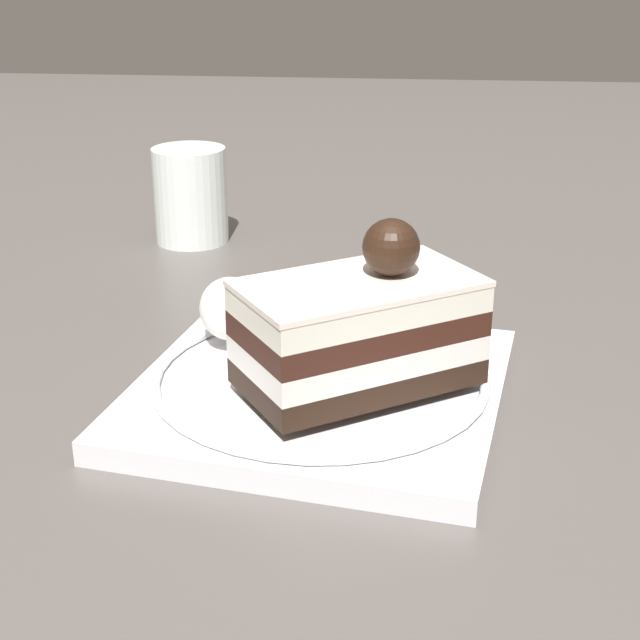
% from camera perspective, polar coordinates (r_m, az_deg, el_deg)
% --- Properties ---
extents(ground_plane, '(2.40, 2.40, 0.00)m').
position_cam_1_polar(ground_plane, '(0.55, -0.70, -4.25)').
color(ground_plane, '#534D4A').
extents(dessert_plate, '(0.23, 0.23, 0.02)m').
position_cam_1_polar(dessert_plate, '(0.53, 0.00, -3.98)').
color(dessert_plate, white).
rests_on(dessert_plate, ground_plane).
extents(cake_slice, '(0.14, 0.12, 0.09)m').
position_cam_1_polar(cake_slice, '(0.50, 2.39, -0.45)').
color(cake_slice, black).
rests_on(cake_slice, dessert_plate).
extents(whipped_cream_dollop, '(0.04, 0.04, 0.04)m').
position_cam_1_polar(whipped_cream_dollop, '(0.56, -5.36, 0.68)').
color(whipped_cream_dollop, white).
rests_on(whipped_cream_dollop, dessert_plate).
extents(fork, '(0.08, 0.09, 0.00)m').
position_cam_1_polar(fork, '(0.59, 2.45, -0.03)').
color(fork, silver).
rests_on(fork, dessert_plate).
extents(drink_glass_near, '(0.06, 0.06, 0.08)m').
position_cam_1_polar(drink_glass_near, '(0.81, -7.67, 7.02)').
color(drink_glass_near, white).
rests_on(drink_glass_near, ground_plane).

